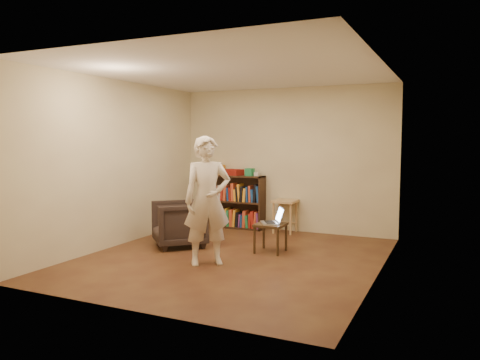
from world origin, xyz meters
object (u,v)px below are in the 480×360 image
at_px(side_table, 271,228).
at_px(stool, 285,206).
at_px(armchair, 179,224).
at_px(laptop, 274,219).
at_px(bookshelf, 234,205).
at_px(person, 207,201).

bearing_deg(side_table, stool, 101.16).
distance_m(armchair, laptop, 1.51).
bearing_deg(side_table, bookshelf, 131.12).
distance_m(bookshelf, stool, 1.05).
distance_m(side_table, laptop, 0.14).
height_order(side_table, person, person).
bearing_deg(armchair, laptop, 56.98).
height_order(armchair, side_table, armchair).
bearing_deg(armchair, bookshelf, 132.90).
bearing_deg(stool, bookshelf, 176.51).
bearing_deg(side_table, laptop, 51.98).
height_order(bookshelf, laptop, bookshelf).
distance_m(bookshelf, side_table, 2.04).
height_order(armchair, person, person).
height_order(bookshelf, side_table, bookshelf).
distance_m(armchair, person, 1.29).
height_order(stool, laptop, laptop).
bearing_deg(side_table, person, -118.08).
bearing_deg(armchair, stool, 102.22).
bearing_deg(person, armchair, 101.83).
bearing_deg(stool, person, -95.46).
xyz_separation_m(stool, armchair, (-1.16, -1.70, -0.12)).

